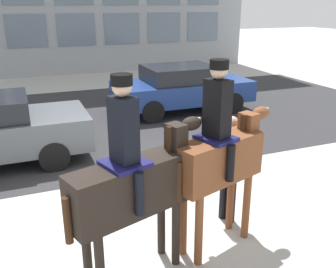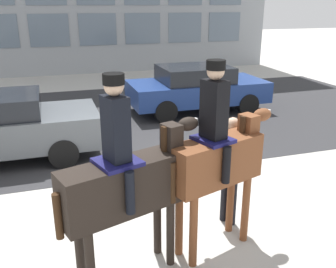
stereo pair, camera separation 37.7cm
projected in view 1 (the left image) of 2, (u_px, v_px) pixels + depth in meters
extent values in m
plane|color=#B2AFA8|center=(130.00, 189.00, 7.11)|extent=(80.00, 80.00, 0.00)
cube|color=#2D2D30|center=(86.00, 121.00, 11.27)|extent=(20.71, 8.50, 0.01)
cube|color=slate|center=(26.00, 31.00, 17.25)|extent=(1.82, 0.02, 1.51)
cube|color=slate|center=(76.00, 30.00, 18.05)|extent=(1.82, 0.02, 1.51)
cube|color=slate|center=(122.00, 29.00, 18.85)|extent=(1.82, 0.02, 1.51)
cube|color=slate|center=(164.00, 28.00, 19.65)|extent=(1.82, 0.02, 1.51)
cube|color=slate|center=(203.00, 27.00, 20.45)|extent=(1.82, 0.02, 1.51)
cube|color=black|center=(132.00, 188.00, 4.45)|extent=(1.64, 0.90, 0.65)
cylinder|color=black|center=(161.00, 223.00, 5.17)|extent=(0.11, 0.11, 0.94)
cylinder|color=black|center=(176.00, 233.00, 4.94)|extent=(0.11, 0.11, 0.94)
cylinder|color=black|center=(87.00, 257.00, 4.48)|extent=(0.11, 0.11, 0.94)
cube|color=black|center=(176.00, 145.00, 4.74)|extent=(0.26, 0.29, 0.56)
cube|color=#382314|center=(169.00, 146.00, 4.66)|extent=(0.06, 0.09, 0.51)
ellipsoid|color=black|center=(192.00, 123.00, 4.82)|extent=(0.34, 0.28, 0.18)
cube|color=silver|center=(197.00, 121.00, 4.87)|extent=(0.12, 0.08, 0.07)
cylinder|color=#382314|center=(68.00, 221.00, 3.98)|extent=(0.09, 0.09, 0.55)
cube|color=#14144C|center=(125.00, 163.00, 4.29)|extent=(0.60, 0.60, 0.05)
cube|color=black|center=(124.00, 130.00, 4.15)|extent=(0.31, 0.37, 0.75)
sphere|color=#D1A889|center=(122.00, 87.00, 3.99)|extent=(0.22, 0.22, 0.22)
cylinder|color=black|center=(122.00, 80.00, 3.97)|extent=(0.24, 0.24, 0.12)
cylinder|color=black|center=(114.00, 177.00, 4.57)|extent=(0.11, 0.11, 0.52)
cylinder|color=black|center=(139.00, 194.00, 4.18)|extent=(0.11, 0.11, 0.52)
cube|color=brown|center=(218.00, 160.00, 5.05)|extent=(1.43, 0.84, 0.62)
cylinder|color=brown|center=(230.00, 198.00, 5.73)|extent=(0.11, 0.11, 1.04)
cylinder|color=brown|center=(246.00, 206.00, 5.51)|extent=(0.11, 0.11, 1.04)
cylinder|color=brown|center=(183.00, 221.00, 5.14)|extent=(0.11, 0.11, 1.04)
cylinder|color=brown|center=(199.00, 231.00, 4.92)|extent=(0.11, 0.11, 1.04)
cube|color=brown|center=(248.00, 128.00, 5.31)|extent=(0.26, 0.29, 0.45)
cube|color=#382314|center=(243.00, 129.00, 5.23)|extent=(0.06, 0.09, 0.41)
ellipsoid|color=brown|center=(261.00, 113.00, 5.41)|extent=(0.35, 0.28, 0.18)
cube|color=silver|center=(265.00, 110.00, 5.46)|extent=(0.12, 0.08, 0.07)
cylinder|color=#382314|center=(178.00, 182.00, 4.65)|extent=(0.09, 0.09, 0.55)
cube|color=#14144C|center=(216.00, 138.00, 4.90)|extent=(0.54, 0.58, 0.05)
cube|color=black|center=(217.00, 108.00, 4.77)|extent=(0.31, 0.37, 0.75)
sphere|color=#D1A889|center=(219.00, 70.00, 4.61)|extent=(0.22, 0.22, 0.22)
cylinder|color=black|center=(219.00, 64.00, 4.58)|extent=(0.24, 0.24, 0.12)
cylinder|color=black|center=(201.00, 151.00, 5.18)|extent=(0.11, 0.11, 0.49)
cylinder|color=black|center=(230.00, 163.00, 4.79)|extent=(0.11, 0.11, 0.49)
cylinder|color=black|center=(232.00, 197.00, 5.93)|extent=(0.13, 0.13, 0.89)
cylinder|color=black|center=(224.00, 193.00, 6.04)|extent=(0.13, 0.13, 0.89)
cube|color=black|center=(230.00, 150.00, 5.73)|extent=(0.35, 0.45, 0.67)
sphere|color=#D1A889|center=(232.00, 123.00, 5.58)|extent=(0.20, 0.20, 0.20)
cube|color=black|center=(229.00, 146.00, 5.36)|extent=(0.54, 0.29, 0.09)
cone|color=orange|center=(214.00, 152.00, 5.13)|extent=(0.18, 0.11, 0.04)
cylinder|color=black|center=(54.00, 156.00, 7.83)|extent=(0.64, 0.22, 0.64)
cylinder|color=black|center=(47.00, 132.00, 9.33)|extent=(0.64, 0.22, 0.64)
cube|color=navy|center=(182.00, 91.00, 12.15)|extent=(4.37, 1.99, 0.65)
cube|color=black|center=(179.00, 74.00, 11.93)|extent=(2.19, 1.75, 0.49)
cylinder|color=black|center=(232.00, 103.00, 11.93)|extent=(0.68, 0.24, 0.68)
cylinder|color=black|center=(206.00, 91.00, 13.54)|extent=(0.68, 0.24, 0.68)
cylinder|color=black|center=(153.00, 112.00, 10.98)|extent=(0.68, 0.24, 0.68)
cylinder|color=black|center=(134.00, 98.00, 12.59)|extent=(0.68, 0.24, 0.68)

